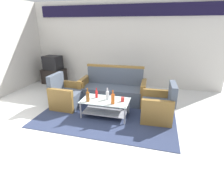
% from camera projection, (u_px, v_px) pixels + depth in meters
% --- Properties ---
extents(ground_plane, '(14.00, 14.00, 0.00)m').
position_uv_depth(ground_plane, '(92.00, 128.00, 3.72)').
color(ground_plane, white).
extents(wall_back, '(6.52, 0.19, 2.80)m').
position_uv_depth(wall_back, '(123.00, 43.00, 5.99)').
color(wall_back, silver).
rests_on(wall_back, ground).
extents(rug, '(3.16, 2.27, 0.01)m').
position_uv_depth(rug, '(109.00, 112.00, 4.37)').
color(rug, '#2D3856').
rests_on(rug, ground).
extents(couch, '(1.82, 0.79, 0.96)m').
position_uv_depth(couch, '(113.00, 90.00, 4.96)').
color(couch, '#4C5666').
rests_on(couch, rug).
extents(armchair_left, '(0.72, 0.78, 0.85)m').
position_uv_depth(armchair_left, '(66.00, 96.00, 4.63)').
color(armchair_left, '#4C5666').
rests_on(armchair_left, rug).
extents(armchair_right, '(0.73, 0.79, 0.85)m').
position_uv_depth(armchair_right, '(158.00, 107.00, 4.00)').
color(armchair_right, '#4C5666').
rests_on(armchair_right, rug).
extents(coffee_table, '(1.10, 0.60, 0.40)m').
position_uv_depth(coffee_table, '(105.00, 106.00, 4.12)').
color(coffee_table, silver).
rests_on(coffee_table, rug).
extents(bottle_clear, '(0.08, 0.08, 0.28)m').
position_uv_depth(bottle_clear, '(107.00, 95.00, 4.07)').
color(bottle_clear, silver).
rests_on(bottle_clear, coffee_table).
extents(bottle_orange, '(0.08, 0.08, 0.32)m').
position_uv_depth(bottle_orange, '(113.00, 99.00, 3.83)').
color(bottle_orange, '#D85919').
rests_on(bottle_orange, coffee_table).
extents(bottle_brown, '(0.08, 0.08, 0.32)m').
position_uv_depth(bottle_brown, '(88.00, 96.00, 3.96)').
color(bottle_brown, brown).
rests_on(bottle_brown, coffee_table).
extents(bottle_red, '(0.06, 0.06, 0.24)m').
position_uv_depth(bottle_red, '(97.00, 94.00, 4.18)').
color(bottle_red, red).
rests_on(bottle_red, coffee_table).
extents(cup, '(0.08, 0.08, 0.10)m').
position_uv_depth(cup, '(123.00, 99.00, 3.98)').
color(cup, red).
rests_on(cup, coffee_table).
extents(tv_stand, '(0.80, 0.50, 0.52)m').
position_uv_depth(tv_stand, '(54.00, 76.00, 6.54)').
color(tv_stand, black).
rests_on(tv_stand, ground).
extents(television, '(0.64, 0.50, 0.48)m').
position_uv_depth(television, '(53.00, 63.00, 6.37)').
color(television, black).
rests_on(television, tv_stand).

